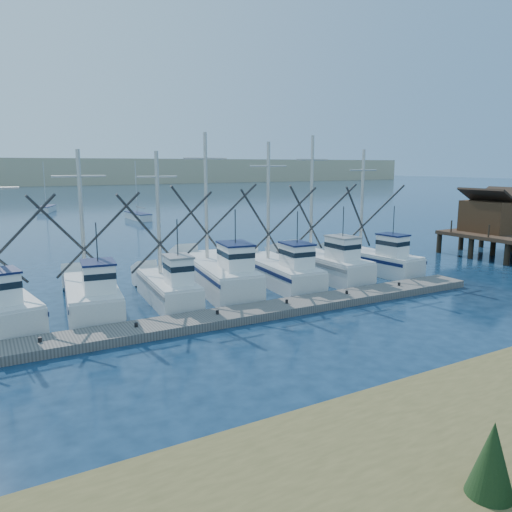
# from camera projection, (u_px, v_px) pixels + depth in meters

# --- Properties ---
(ground) EXTENTS (500.00, 500.00, 0.00)m
(ground) POSITION_uv_depth(u_px,v_px,m) (426.00, 341.00, 21.83)
(ground) COLOR #0C1F34
(ground) RESTS_ON ground
(floating_dock) EXTENTS (31.05, 2.65, 0.41)m
(floating_dock) POSITION_uv_depth(u_px,v_px,m) (236.00, 315.00, 24.79)
(floating_dock) COLOR slate
(floating_dock) RESTS_ON ground
(dune_ridge) EXTENTS (360.00, 60.00, 10.00)m
(dune_ridge) POSITION_uv_depth(u_px,v_px,m) (12.00, 171.00, 199.71)
(dune_ridge) COLOR tan
(dune_ridge) RESTS_ON ground
(trawler_fleet) EXTENTS (30.91, 9.43, 9.55)m
(trawler_fleet) POSITION_uv_depth(u_px,v_px,m) (199.00, 281.00, 28.99)
(trawler_fleet) COLOR silver
(trawler_fleet) RESTS_ON ground
(sailboat_near) EXTENTS (1.88, 6.93, 8.10)m
(sailboat_near) POSITION_uv_depth(u_px,v_px,m) (138.00, 216.00, 69.90)
(sailboat_near) COLOR silver
(sailboat_near) RESTS_ON ground
(sailboat_far) EXTENTS (3.73, 6.32, 8.10)m
(sailboat_far) POSITION_uv_depth(u_px,v_px,m) (47.00, 209.00, 81.37)
(sailboat_far) COLOR silver
(sailboat_far) RESTS_ON ground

